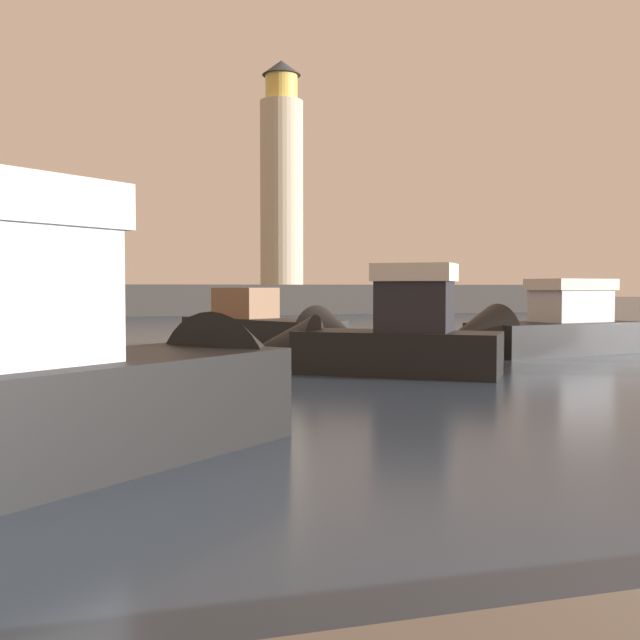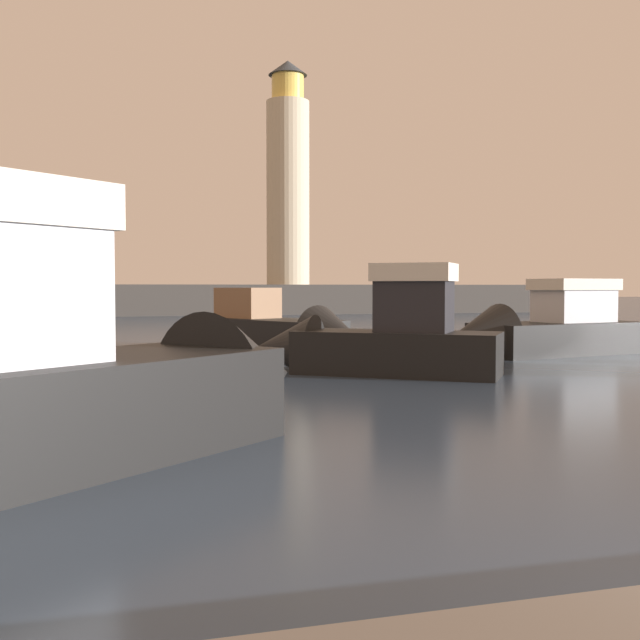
# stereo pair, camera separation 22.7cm
# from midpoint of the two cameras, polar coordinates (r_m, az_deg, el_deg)

# --- Properties ---
(ground_plane) EXTENTS (220.00, 220.00, 0.00)m
(ground_plane) POSITION_cam_midpoint_polar(r_m,az_deg,el_deg) (30.69, -7.81, -1.44)
(ground_plane) COLOR #2D3D51
(breakwater) EXTENTS (74.20, 5.07, 2.28)m
(breakwater) POSITION_cam_midpoint_polar(r_m,az_deg,el_deg) (57.96, -11.57, 1.50)
(breakwater) COLOR #423F3D
(breakwater) RESTS_ON ground_plane
(lighthouse) EXTENTS (3.34, 3.34, 17.35)m
(lighthouse) POSITION_cam_midpoint_polar(r_m,az_deg,el_deg) (60.02, -2.32, 10.54)
(lighthouse) COLOR beige
(lighthouse) RESTS_ON breakwater
(motorboat_0) EXTENTS (7.43, 3.53, 2.86)m
(motorboat_0) POSITION_cam_midpoint_polar(r_m,az_deg,el_deg) (24.07, 16.05, -0.83)
(motorboat_0) COLOR black
(motorboat_0) RESTS_ON ground_plane
(motorboat_3) EXTENTS (6.99, 6.34, 3.64)m
(motorboat_3) POSITION_cam_midpoint_polar(r_m,az_deg,el_deg) (9.89, -14.44, -4.07)
(motorboat_3) COLOR black
(motorboat_3) RESTS_ON ground_plane
(motorboat_4) EXTENTS (5.20, 7.56, 2.45)m
(motorboat_4) POSITION_cam_midpoint_polar(r_m,az_deg,el_deg) (24.07, -2.64, -0.89)
(motorboat_4) COLOR black
(motorboat_4) RESTS_ON ground_plane
(motorboat_5) EXTENTS (5.95, 4.90, 2.92)m
(motorboat_5) POSITION_cam_midpoint_polar(r_m,az_deg,el_deg) (18.30, 4.13, -1.47)
(motorboat_5) COLOR black
(motorboat_5) RESTS_ON ground_plane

